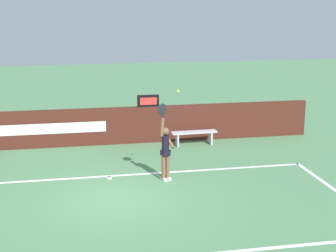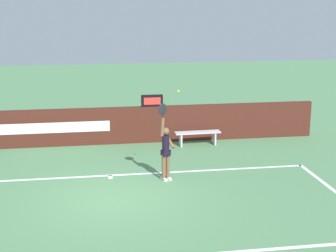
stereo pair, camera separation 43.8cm
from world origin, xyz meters
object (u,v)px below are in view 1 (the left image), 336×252
speed_display (148,101)px  tennis_player (165,149)px  tennis_ball (178,91)px  courtside_bench_far (194,135)px

speed_display → tennis_player: size_ratio=0.34×
speed_display → tennis_ball: size_ratio=10.86×
speed_display → tennis_ball: 4.33m
speed_display → courtside_bench_far: size_ratio=0.47×
speed_display → tennis_ball: (0.21, -4.20, 1.07)m
tennis_ball → courtside_bench_far: (1.34, 3.51, -2.23)m
tennis_player → speed_display: bearing=88.3°
tennis_ball → speed_display: bearing=92.9°
speed_display → tennis_ball: bearing=-87.1°
tennis_player → courtside_bench_far: tennis_player is taller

